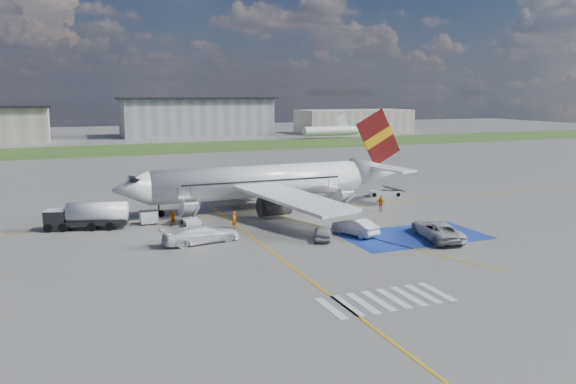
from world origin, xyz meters
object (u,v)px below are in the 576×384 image
object	(u,v)px
belt_loader	(385,193)
van_white_a	(437,227)
car_silver_b	(355,227)
airliner	(270,181)
fuel_tanker	(88,218)
gpu_cart	(149,218)
van_white_b	(201,232)
car_silver_a	(323,232)

from	to	relation	value
belt_loader	van_white_a	world-z (taller)	van_white_a
van_white_a	car_silver_b	bearing A→B (deg)	-17.23
airliner	van_white_a	world-z (taller)	airliner
fuel_tanker	airliner	bearing A→B (deg)	22.77
gpu_cart	car_silver_b	distance (m)	22.18
gpu_cart	van_white_b	distance (m)	10.30
belt_loader	car_silver_a	world-z (taller)	belt_loader
van_white_b	gpu_cart	bearing A→B (deg)	11.42
airliner	car_silver_b	bearing A→B (deg)	-78.09
gpu_cart	car_silver_b	world-z (taller)	car_silver_b
car_silver_a	airliner	bearing A→B (deg)	-65.66
car_silver_a	car_silver_b	size ratio (longest dim) A/B	0.81
gpu_cart	van_white_a	distance (m)	30.06
car_silver_a	van_white_a	size ratio (longest dim) A/B	0.67
gpu_cart	belt_loader	distance (m)	32.99
gpu_cart	belt_loader	xyz separation A→B (m)	(32.61, 4.98, -0.33)
gpu_cart	van_white_a	world-z (taller)	van_white_a
car_silver_b	belt_loader	bearing A→B (deg)	-147.69
airliner	van_white_a	xyz separation A→B (m)	(10.04, -19.57, -2.25)
belt_loader	car_silver_b	xyz separation A→B (m)	(-14.25, -17.42, 0.48)
gpu_cart	fuel_tanker	bearing A→B (deg)	174.89
gpu_cart	van_white_b	xyz separation A→B (m)	(3.46, -9.69, 0.41)
fuel_tanker	van_white_b	size ratio (longest dim) A/B	1.52
car_silver_b	van_white_b	size ratio (longest dim) A/B	0.91
van_white_a	airliner	bearing A→B (deg)	-49.22
fuel_tanker	car_silver_b	distance (m)	27.57
fuel_tanker	van_white_b	distance (m)	13.75
car_silver_b	van_white_a	world-z (taller)	van_white_a
van_white_a	van_white_b	distance (m)	22.71
car_silver_a	gpu_cart	bearing A→B (deg)	-15.26
van_white_a	belt_loader	bearing A→B (deg)	-95.59
car_silver_a	car_silver_b	world-z (taller)	car_silver_b
gpu_cart	van_white_a	size ratio (longest dim) A/B	0.31
airliner	car_silver_a	xyz separation A→B (m)	(-0.42, -15.89, -2.70)
fuel_tanker	van_white_a	size ratio (longest dim) A/B	1.39
car_silver_b	car_silver_a	bearing A→B (deg)	-12.85
fuel_tanker	belt_loader	size ratio (longest dim) A/B	1.72
car_silver_a	van_white_b	size ratio (longest dim) A/B	0.73
car_silver_a	van_white_b	distance (m)	11.64
belt_loader	car_silver_a	bearing A→B (deg)	-117.14
airliner	gpu_cart	distance (m)	15.64
airliner	belt_loader	distance (m)	17.88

